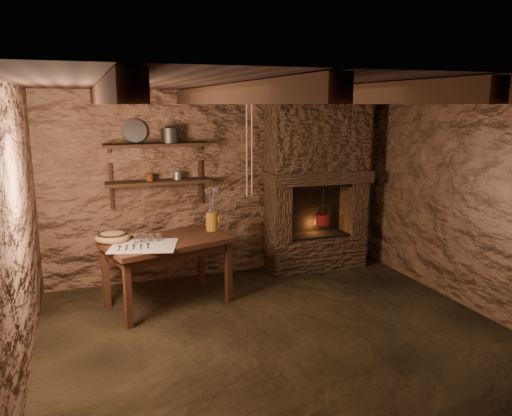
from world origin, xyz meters
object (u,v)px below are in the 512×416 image
object	(u,v)px
wooden_bowl	(113,237)
iron_stockpot	(170,136)
work_table	(168,270)
stoneware_jug	(212,213)
red_pot	(323,218)

from	to	relation	value
wooden_bowl	iron_stockpot	bearing A→B (deg)	37.41
work_table	wooden_bowl	xyz separation A→B (m)	(-0.57, 0.12, 0.40)
stoneware_jug	iron_stockpot	world-z (taller)	iron_stockpot
wooden_bowl	iron_stockpot	distance (m)	1.42
work_table	iron_stockpot	xyz separation A→B (m)	(0.20, 0.70, 1.44)
red_pot	wooden_bowl	bearing A→B (deg)	-170.48
work_table	iron_stockpot	bearing A→B (deg)	57.78
stoneware_jug	iron_stockpot	xyz separation A→B (m)	(-0.38, 0.47, 0.87)
stoneware_jug	work_table	bearing A→B (deg)	-145.34
iron_stockpot	stoneware_jug	bearing A→B (deg)	-51.21
iron_stockpot	wooden_bowl	bearing A→B (deg)	-142.59
work_table	iron_stockpot	world-z (taller)	iron_stockpot
wooden_bowl	iron_stockpot	xyz separation A→B (m)	(0.77, 0.59, 1.04)
stoneware_jug	red_pot	size ratio (longest dim) A/B	0.93
iron_stockpot	red_pot	distance (m)	2.32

